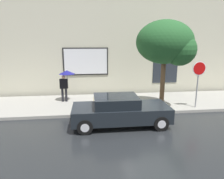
# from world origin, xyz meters

# --- Properties ---
(ground_plane) EXTENTS (60.00, 60.00, 0.00)m
(ground_plane) POSITION_xyz_m (0.00, 0.00, 0.00)
(ground_plane) COLOR black
(sidewalk) EXTENTS (20.00, 4.00, 0.15)m
(sidewalk) POSITION_xyz_m (0.00, 3.00, 0.07)
(sidewalk) COLOR gray
(sidewalk) RESTS_ON ground
(building_facade) EXTENTS (20.00, 0.67, 7.00)m
(building_facade) POSITION_xyz_m (-0.02, 5.50, 3.49)
(building_facade) COLOR beige
(building_facade) RESTS_ON ground
(parked_car) EXTENTS (4.28, 1.87, 1.34)m
(parked_car) POSITION_xyz_m (-1.48, -0.14, 0.67)
(parked_car) COLOR black
(parked_car) RESTS_ON ground
(fire_hydrant) EXTENTS (0.30, 0.44, 0.74)m
(fire_hydrant) POSITION_xyz_m (-2.50, 1.72, 0.51)
(fire_hydrant) COLOR yellow
(fire_hydrant) RESTS_ON sidewalk
(pedestrian_with_umbrella) EXTENTS (0.94, 0.94, 1.90)m
(pedestrian_with_umbrella) POSITION_xyz_m (-4.17, 3.46, 1.64)
(pedestrian_with_umbrella) COLOR black
(pedestrian_with_umbrella) RESTS_ON sidewalk
(street_tree) EXTENTS (3.00, 2.55, 4.64)m
(street_tree) POSITION_xyz_m (1.27, 1.62, 3.58)
(street_tree) COLOR #4C3823
(street_tree) RESTS_ON sidewalk
(stop_sign) EXTENTS (0.76, 0.10, 2.54)m
(stop_sign) POSITION_xyz_m (3.00, 1.43, 1.94)
(stop_sign) COLOR gray
(stop_sign) RESTS_ON sidewalk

